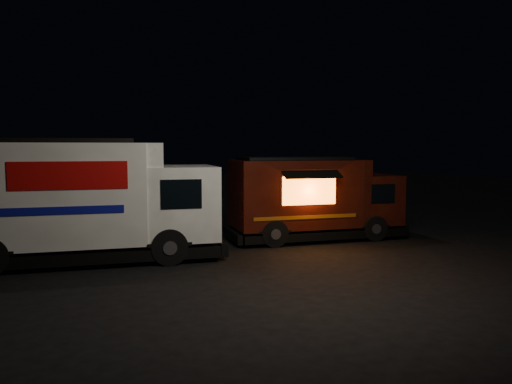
# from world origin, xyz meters

# --- Properties ---
(ground) EXTENTS (80.00, 80.00, 0.00)m
(ground) POSITION_xyz_m (0.00, 0.00, 0.00)
(ground) COLOR black
(ground) RESTS_ON ground
(white_truck) EXTENTS (7.51, 4.37, 3.22)m
(white_truck) POSITION_xyz_m (-4.34, 2.32, 1.61)
(white_truck) COLOR white
(white_truck) RESTS_ON ground
(red_truck) EXTENTS (6.15, 3.59, 2.69)m
(red_truck) POSITION_xyz_m (2.79, 1.64, 1.35)
(red_truck) COLOR #3C120B
(red_truck) RESTS_ON ground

